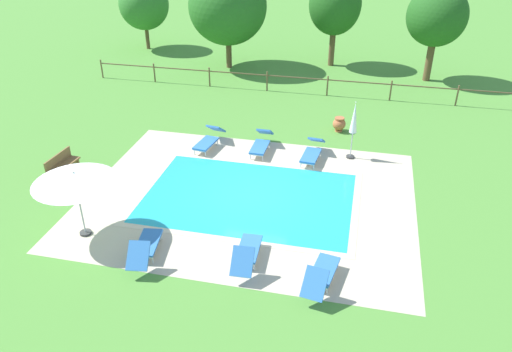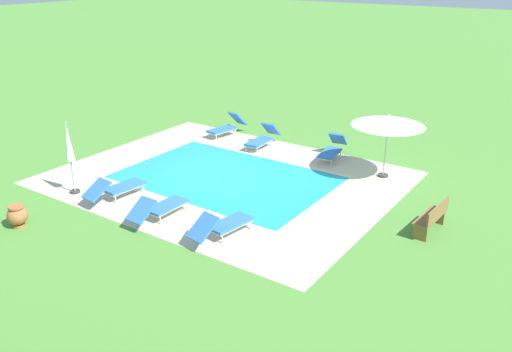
% 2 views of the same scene
% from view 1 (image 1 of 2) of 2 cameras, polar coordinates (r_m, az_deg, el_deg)
% --- Properties ---
extents(ground_plane, '(160.00, 160.00, 0.00)m').
position_cam_1_polar(ground_plane, '(17.51, -0.85, -2.44)').
color(ground_plane, '#518E38').
extents(pool_deck_paving, '(11.37, 9.01, 0.01)m').
position_cam_1_polar(pool_deck_paving, '(17.51, -0.85, -2.43)').
color(pool_deck_paving, beige).
rests_on(pool_deck_paving, ground).
extents(swimming_pool_water, '(7.16, 4.79, 0.01)m').
position_cam_1_polar(swimming_pool_water, '(17.51, -0.85, -2.43)').
color(swimming_pool_water, '#23A8C1').
rests_on(swimming_pool_water, ground).
extents(pool_coping_rim, '(7.64, 5.27, 0.01)m').
position_cam_1_polar(pool_coping_rim, '(17.51, -0.85, -2.42)').
color(pool_coping_rim, beige).
rests_on(pool_coping_rim, ground).
extents(sun_lounger_north_near_steps, '(0.92, 2.00, 0.93)m').
position_cam_1_polar(sun_lounger_north_near_steps, '(13.79, 7.47, -11.02)').
color(sun_lounger_north_near_steps, '#3370BC').
rests_on(sun_lounger_north_near_steps, ground).
extents(sun_lounger_north_mid, '(0.70, 1.97, 0.91)m').
position_cam_1_polar(sun_lounger_north_mid, '(14.40, -1.03, -8.70)').
color(sun_lounger_north_mid, '#3370BC').
rests_on(sun_lounger_north_mid, ground).
extents(sun_lounger_north_far, '(0.90, 2.08, 0.82)m').
position_cam_1_polar(sun_lounger_north_far, '(20.87, -5.39, 4.20)').
color(sun_lounger_north_far, '#3370BC').
rests_on(sun_lounger_north_far, ground).
extents(sun_lounger_north_end, '(0.90, 2.02, 0.89)m').
position_cam_1_polar(sun_lounger_north_end, '(14.96, -12.50, -7.85)').
color(sun_lounger_north_end, '#3370BC').
rests_on(sun_lounger_north_end, ground).
extents(sun_lounger_south_near_corner, '(0.79, 2.09, 0.77)m').
position_cam_1_polar(sun_lounger_south_near_corner, '(19.94, 6.45, 2.84)').
color(sun_lounger_south_near_corner, '#3370BC').
rests_on(sun_lounger_south_near_corner, ground).
extents(sun_lounger_south_mid, '(0.62, 2.03, 0.81)m').
position_cam_1_polar(sun_lounger_south_mid, '(20.48, 0.60, 3.81)').
color(sun_lounger_south_mid, '#3370BC').
rests_on(sun_lounger_south_mid, ground).
extents(patio_umbrella_open_foreground, '(2.49, 2.49, 2.24)m').
position_cam_1_polar(patio_umbrella_open_foreground, '(15.57, -20.01, -0.21)').
color(patio_umbrella_open_foreground, '#383838').
rests_on(patio_umbrella_open_foreground, ground).
extents(patio_umbrella_closed_row_mid_west, '(0.32, 0.32, 2.39)m').
position_cam_1_polar(patio_umbrella_closed_row_mid_west, '(19.78, 11.10, 6.17)').
color(patio_umbrella_closed_row_mid_west, '#383838').
rests_on(patio_umbrella_closed_row_mid_west, ground).
extents(wooden_bench_lawn_side, '(0.54, 1.53, 0.87)m').
position_cam_1_polar(wooden_bench_lawn_side, '(19.95, -21.24, 1.21)').
color(wooden_bench_lawn_side, olive).
rests_on(wooden_bench_lawn_side, ground).
extents(terracotta_urn_near_fence, '(0.57, 0.57, 0.65)m').
position_cam_1_polar(terracotta_urn_near_fence, '(22.53, 9.46, 5.88)').
color(terracotta_urn_near_fence, '#B7663D').
rests_on(terracotta_urn_near_fence, ground).
extents(perimeter_fence, '(22.47, 0.08, 1.05)m').
position_cam_1_polar(perimeter_fence, '(26.69, 4.70, 10.80)').
color(perimeter_fence, brown).
rests_on(perimeter_fence, ground).
extents(tree_far_west, '(3.22, 3.22, 4.51)m').
position_cam_1_polar(tree_far_west, '(35.07, -12.67, 18.55)').
color(tree_far_west, brown).
rests_on(tree_far_west, ground).
extents(tree_west_mid, '(4.49, 4.49, 5.73)m').
position_cam_1_polar(tree_west_mid, '(30.20, -3.25, 18.72)').
color(tree_west_mid, brown).
rests_on(tree_west_mid, ground).
extents(tree_centre, '(3.20, 3.20, 5.16)m').
position_cam_1_polar(tree_centre, '(29.45, 19.93, 16.75)').
color(tree_centre, brown).
rests_on(tree_centre, ground).
extents(tree_east_mid, '(3.03, 3.03, 5.35)m').
position_cam_1_polar(tree_east_mid, '(30.91, 9.01, 18.73)').
color(tree_east_mid, brown).
rests_on(tree_east_mid, ground).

